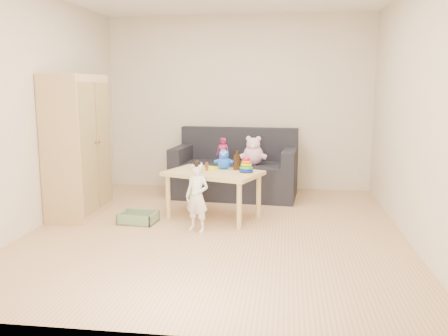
# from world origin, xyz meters

# --- Properties ---
(room) EXTENTS (4.50, 4.50, 4.50)m
(room) POSITION_xyz_m (0.00, 0.00, 1.30)
(room) COLOR tan
(room) RESTS_ON ground
(wardrobe) EXTENTS (0.47, 0.94, 1.70)m
(wardrobe) POSITION_xyz_m (-1.75, 0.42, 0.85)
(wardrobe) COLOR tan
(wardrobe) RESTS_ON ground
(sofa) EXTENTS (1.79, 1.00, 0.49)m
(sofa) POSITION_xyz_m (0.02, 1.64, 0.24)
(sofa) COLOR black
(sofa) RESTS_ON ground
(play_table) EXTENTS (1.24, 1.00, 0.56)m
(play_table) POSITION_xyz_m (-0.11, 0.49, 0.28)
(play_table) COLOR tan
(play_table) RESTS_ON ground
(storage_bin) EXTENTS (0.44, 0.35, 0.12)m
(storage_bin) POSITION_xyz_m (-0.94, 0.16, 0.06)
(storage_bin) COLOR gray
(storage_bin) RESTS_ON ground
(toddler) EXTENTS (0.32, 0.28, 0.74)m
(toddler) POSITION_xyz_m (-0.20, -0.05, 0.37)
(toddler) COLOR white
(toddler) RESTS_ON ground
(pink_bear) EXTENTS (0.34, 0.31, 0.33)m
(pink_bear) POSITION_xyz_m (0.29, 1.53, 0.65)
(pink_bear) COLOR #EEAFC9
(pink_bear) RESTS_ON sofa
(doll) EXTENTS (0.20, 0.15, 0.36)m
(doll) POSITION_xyz_m (-0.14, 1.58, 0.66)
(doll) COLOR #AD2054
(doll) RESTS_ON sofa
(ring_stacker) EXTENTS (0.17, 0.17, 0.19)m
(ring_stacker) POSITION_xyz_m (0.29, 0.38, 0.64)
(ring_stacker) COLOR yellow
(ring_stacker) RESTS_ON play_table
(brown_bottle) EXTENTS (0.08, 0.08, 0.23)m
(brown_bottle) POSITION_xyz_m (0.15, 0.64, 0.66)
(brown_bottle) COLOR black
(brown_bottle) RESTS_ON play_table
(blue_plush) EXTENTS (0.26, 0.25, 0.25)m
(blue_plush) POSITION_xyz_m (-0.01, 0.67, 0.69)
(blue_plush) COLOR #1C5EFF
(blue_plush) RESTS_ON play_table
(wooden_figure) EXTENTS (0.04, 0.04, 0.11)m
(wooden_figure) POSITION_xyz_m (-0.19, 0.52, 0.62)
(wooden_figure) COLOR brown
(wooden_figure) RESTS_ON play_table
(yellow_book) EXTENTS (0.27, 0.27, 0.02)m
(yellow_book) POSITION_xyz_m (-0.18, 0.66, 0.57)
(yellow_book) COLOR #FDF91A
(yellow_book) RESTS_ON play_table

